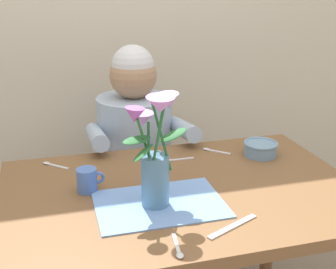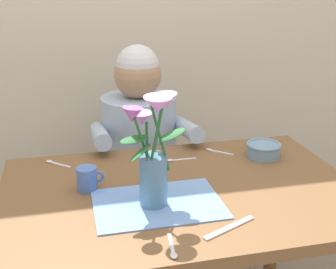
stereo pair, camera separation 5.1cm
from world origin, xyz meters
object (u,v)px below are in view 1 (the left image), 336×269
at_px(tea_cup, 87,180).
at_px(flower_vase, 155,148).
at_px(dinner_knife, 233,226).
at_px(ceramic_bowl, 260,148).
at_px(seated_person, 136,166).

bearing_deg(tea_cup, flower_vase, -38.18).
bearing_deg(dinner_knife, tea_cup, 113.13).
relative_size(flower_vase, ceramic_bowl, 2.68).
distance_m(flower_vase, dinner_knife, 0.32).
bearing_deg(flower_vase, seated_person, 83.84).
relative_size(dinner_knife, tea_cup, 2.04).
bearing_deg(flower_vase, ceramic_bowl, 29.57).
bearing_deg(seated_person, dinner_knife, -80.70).
bearing_deg(dinner_knife, ceramic_bowl, 31.04).
height_order(seated_person, tea_cup, seated_person).
xyz_separation_m(flower_vase, dinner_knife, (0.18, -0.19, -0.19)).
distance_m(ceramic_bowl, tea_cup, 0.71).
bearing_deg(dinner_knife, seated_person, 72.02).
bearing_deg(flower_vase, dinner_knife, -45.75).
bearing_deg(tea_cup, dinner_knife, -42.08).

